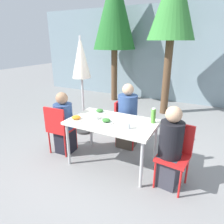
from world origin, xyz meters
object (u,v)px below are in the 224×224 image
(person_left, at_px, (64,125))
(tree_behind_left, at_px, (174,2))
(person_right, at_px, (170,149))
(person_far, at_px, (127,118))
(chair_right, at_px, (175,150))
(chair_far, at_px, (124,119))
(salad_bowl, at_px, (95,117))
(drinking_cup, at_px, (128,126))
(chair_left, at_px, (59,126))
(tree_behind_right, at_px, (115,9))
(closed_umbrella, at_px, (81,62))
(bottle, at_px, (153,116))

(person_left, height_order, tree_behind_left, tree_behind_left)
(person_right, bearing_deg, person_far, -32.19)
(chair_right, relative_size, person_right, 0.76)
(chair_far, distance_m, salad_bowl, 0.80)
(chair_right, distance_m, drinking_cup, 0.72)
(chair_left, height_order, salad_bowl, chair_left)
(chair_far, height_order, tree_behind_right, tree_behind_right)
(closed_umbrella, xyz_separation_m, tree_behind_right, (-0.54, 2.60, 1.29))
(chair_left, distance_m, tree_behind_left, 3.91)
(closed_umbrella, bearing_deg, person_left, -78.25)
(chair_right, xyz_separation_m, salad_bowl, (-1.27, 0.00, 0.26))
(drinking_cup, relative_size, tree_behind_left, 0.02)
(person_right, xyz_separation_m, person_far, (-0.94, 0.76, 0.01))
(tree_behind_right, bearing_deg, person_left, -78.22)
(person_right, relative_size, person_far, 0.96)
(bottle, bearing_deg, person_far, 144.40)
(chair_far, distance_m, drinking_cup, 0.98)
(chair_far, relative_size, bottle, 3.80)
(person_far, xyz_separation_m, closed_umbrella, (-1.09, 0.16, 0.95))
(person_right, relative_size, tree_behind_right, 0.29)
(person_left, bearing_deg, tree_behind_left, 66.03)
(chair_right, distance_m, closed_umbrella, 2.47)
(person_left, bearing_deg, person_right, -4.86)
(person_far, bearing_deg, bottle, 53.32)
(closed_umbrella, xyz_separation_m, tree_behind_left, (1.29, 2.03, 1.27))
(person_right, height_order, chair_far, person_right)
(chair_far, relative_size, tree_behind_left, 0.24)
(chair_left, bearing_deg, tree_behind_right, 97.98)
(chair_left, distance_m, chair_right, 1.96)
(person_left, relative_size, tree_behind_right, 0.28)
(chair_far, relative_size, salad_bowl, 5.64)
(salad_bowl, xyz_separation_m, tree_behind_right, (-1.37, 3.44, 2.02))
(salad_bowl, bearing_deg, bottle, 16.95)
(person_far, relative_size, tree_behind_right, 0.30)
(tree_behind_right, bearing_deg, closed_umbrella, -78.21)
(person_far, height_order, salad_bowl, person_far)
(person_left, distance_m, person_right, 1.86)
(salad_bowl, bearing_deg, drinking_cup, -9.79)
(salad_bowl, distance_m, tree_behind_right, 4.22)
(salad_bowl, bearing_deg, closed_umbrella, 134.27)
(closed_umbrella, distance_m, tree_behind_left, 2.72)
(chair_right, height_order, tree_behind_right, tree_behind_right)
(chair_left, height_order, drinking_cup, chair_left)
(bottle, relative_size, tree_behind_left, 0.06)
(drinking_cup, bearing_deg, closed_umbrella, 146.44)
(chair_right, height_order, chair_far, same)
(chair_right, distance_m, bottle, 0.59)
(chair_right, relative_size, bottle, 3.80)
(chair_left, distance_m, chair_far, 1.21)
(chair_far, height_order, closed_umbrella, closed_umbrella)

